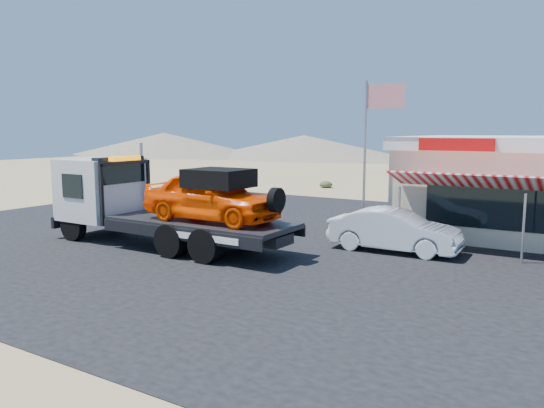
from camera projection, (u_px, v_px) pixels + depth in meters
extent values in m
plane|color=#9B8358|center=(195.00, 245.00, 19.38)|extent=(120.00, 120.00, 0.00)
cube|color=black|center=(284.00, 237.00, 20.86)|extent=(32.00, 24.00, 0.02)
cylinder|color=black|center=(73.00, 226.00, 20.07)|extent=(1.11, 0.33, 1.11)
cylinder|color=black|center=(118.00, 218.00, 21.94)|extent=(1.11, 0.33, 1.11)
cylinder|color=black|center=(172.00, 240.00, 17.47)|extent=(1.11, 0.61, 1.11)
cylinder|color=black|center=(214.00, 229.00, 19.34)|extent=(1.11, 0.61, 1.11)
cylinder|color=black|center=(207.00, 245.00, 16.72)|extent=(1.11, 0.61, 1.11)
cylinder|color=black|center=(247.00, 233.00, 18.59)|extent=(1.11, 0.61, 1.11)
cube|color=black|center=(175.00, 227.00, 18.84)|extent=(9.10, 1.11, 0.33)
cube|color=silver|center=(101.00, 189.00, 20.65)|extent=(2.44, 2.61, 2.33)
cube|color=black|center=(119.00, 170.00, 19.99)|extent=(0.39, 2.22, 1.00)
cube|color=black|center=(126.00, 192.00, 19.93)|extent=(0.11, 2.44, 2.22)
cube|color=orange|center=(125.00, 158.00, 19.76)|extent=(0.28, 1.33, 0.17)
cube|color=black|center=(202.00, 222.00, 18.17)|extent=(6.66, 2.55, 0.17)
imported|color=#FF4500|center=(211.00, 196.00, 17.81)|extent=(4.89, 1.97, 1.67)
cube|color=black|center=(219.00, 178.00, 17.55)|extent=(2.00, 1.67, 0.61)
imported|color=silver|center=(394.00, 230.00, 18.23)|extent=(4.49, 1.68, 1.47)
cube|color=beige|center=(542.00, 192.00, 21.27)|extent=(10.00, 8.00, 3.40)
cube|color=red|center=(456.00, 145.00, 18.71)|extent=(2.60, 0.12, 0.45)
cube|color=black|center=(530.00, 209.00, 17.91)|extent=(7.00, 0.06, 1.60)
cube|color=red|center=(529.00, 183.00, 17.04)|extent=(9.00, 1.73, 0.61)
cylinder|color=#99999E|center=(399.00, 218.00, 18.63)|extent=(0.08, 0.08, 2.20)
cylinder|color=#99999E|center=(523.00, 229.00, 16.55)|extent=(0.08, 0.08, 2.20)
cylinder|color=#99999E|center=(365.00, 161.00, 20.31)|extent=(0.10, 0.10, 6.00)
cube|color=#B20C14|center=(385.00, 96.00, 19.59)|extent=(1.50, 0.02, 0.90)
ellipsoid|color=#333E21|center=(81.00, 191.00, 34.55)|extent=(0.89, 0.89, 0.48)
ellipsoid|color=#333E21|center=(117.00, 181.00, 41.23)|extent=(0.89, 0.89, 0.48)
ellipsoid|color=#333E21|center=(196.00, 178.00, 42.91)|extent=(1.36, 1.36, 0.73)
ellipsoid|color=#333E21|center=(326.00, 184.00, 38.93)|extent=(0.97, 0.97, 0.52)
ellipsoid|color=#333E21|center=(433.00, 184.00, 39.45)|extent=(0.87, 0.87, 0.47)
cone|color=#726B59|center=(304.00, 147.00, 78.50)|extent=(36.00, 36.00, 3.50)
cone|color=#726B59|center=(164.00, 144.00, 88.95)|extent=(40.00, 40.00, 3.80)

